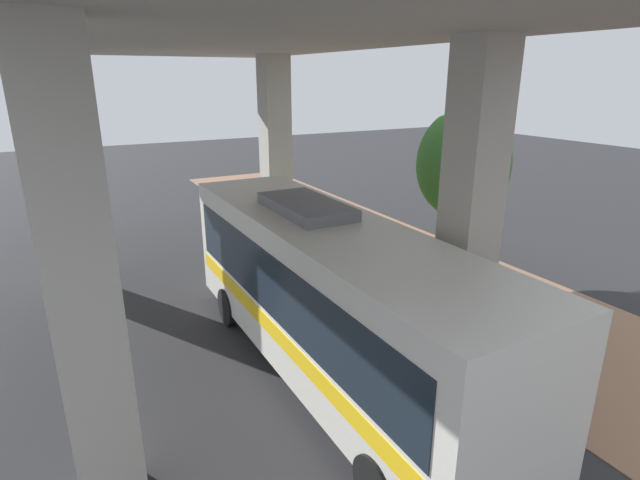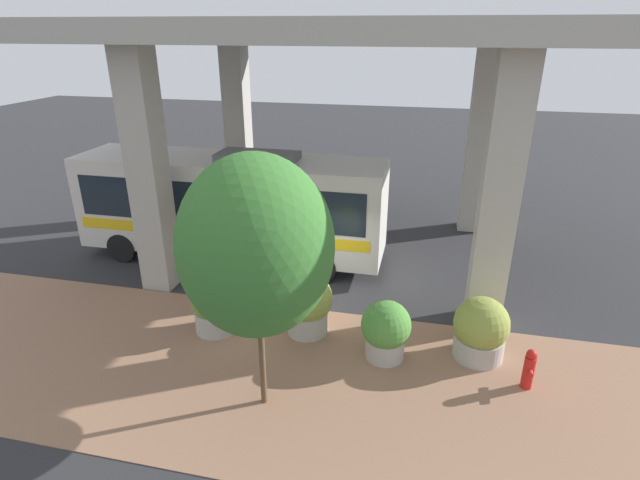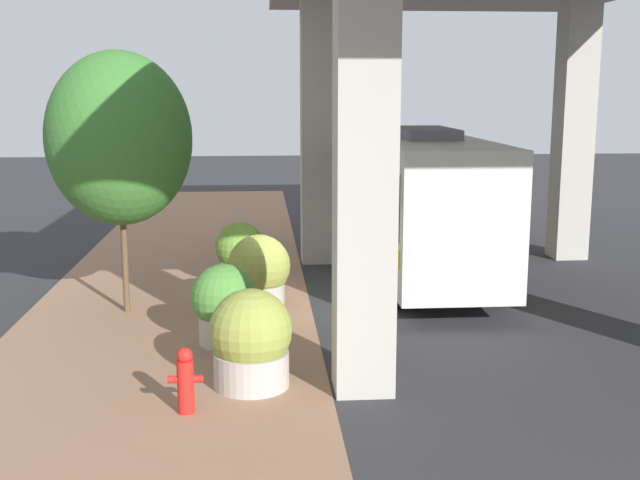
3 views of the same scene
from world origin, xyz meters
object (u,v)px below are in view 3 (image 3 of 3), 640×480
Objects in this scene: planter_middle at (240,255)px; planter_extra at (224,304)px; bus at (416,194)px; fire_hydrant at (185,381)px; planter_back at (251,341)px; planter_front at (259,274)px; street_tree_near at (119,139)px.

planter_extra is at bearing -92.57° from planter_middle.
bus is 10.22× the size of fire_hydrant.
planter_back reaches higher than planter_extra.
planter_middle is 4.47m from planter_extra.
planter_front is 1.11× the size of planter_extra.
bus is 6.43× the size of planter_back.
fire_hydrant is 0.66× the size of planter_extra.
street_tree_near reaches higher than planter_front.
street_tree_near is (-2.15, 2.34, 2.89)m from planter_extra.
planter_middle is at bearing 92.70° from planter_back.
bus is 5.51m from planter_front.
planter_extra is at bearing -47.42° from street_tree_near.
planter_front is at bearing -137.89° from bus.
planter_middle is at bearing -164.47° from bus.
bus is at bearing 15.53° from planter_middle.
bus is 6.63× the size of planter_middle.
fire_hydrant is 0.63× the size of planter_back.
planter_back is at bearing -76.88° from planter_extra.
street_tree_near is (-2.35, -2.12, 2.89)m from planter_middle.
bus is 9.01m from planter_back.
planter_middle is 4.29m from street_tree_near.
planter_back is at bearing -117.57° from bus.
fire_hydrant is 0.60× the size of planter_front.
planter_front is 0.31× the size of street_tree_near.
planter_front is at bearing 78.45° from fire_hydrant.
bus is 4.78m from planter_middle.
planter_front is at bearing -5.22° from street_tree_near.
fire_hydrant is (-5.07, -8.89, -1.52)m from bus.
bus reaches higher than planter_front.
fire_hydrant is at bearing -119.70° from bus.
planter_back is 6.02m from street_tree_near.
planter_front is 1.08× the size of planter_middle.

